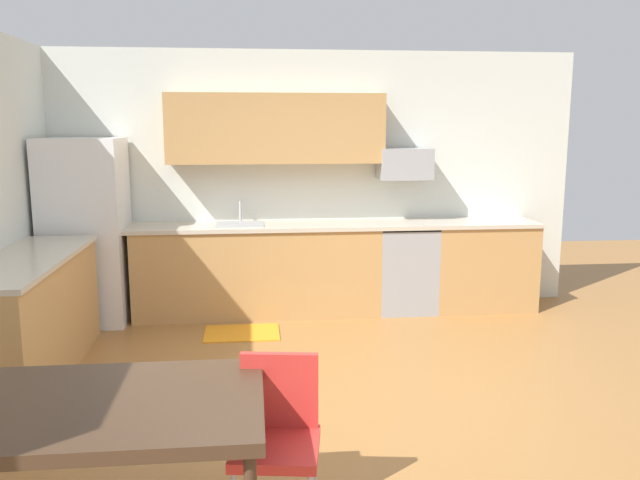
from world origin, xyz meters
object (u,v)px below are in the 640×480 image
refrigerator (86,232)px  microwave (405,164)px  oven_range (404,267)px  dining_table (100,415)px  chair_near_table (277,430)px

refrigerator → microwave: bearing=3.2°
oven_range → dining_table: 4.46m
oven_range → chair_near_table: oven_range is taller
oven_range → microwave: size_ratio=1.69×
oven_range → microwave: bearing=90.0°
dining_table → chair_near_table: size_ratio=1.65×
refrigerator → microwave: (3.21, 0.18, 0.63)m
dining_table → refrigerator: bearing=104.3°
refrigerator → microwave: size_ratio=3.36×
microwave → refrigerator: bearing=-176.8°
oven_range → chair_near_table: bearing=-112.1°
microwave → chair_near_table: size_ratio=0.64×
refrigerator → dining_table: bearing=-75.7°
oven_range → microwave: 1.09m
chair_near_table → dining_table: bearing=-165.9°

